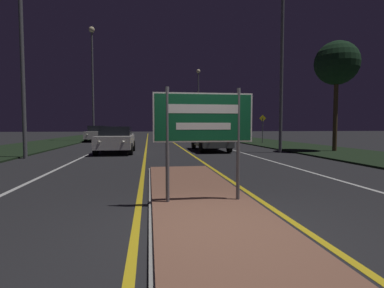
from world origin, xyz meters
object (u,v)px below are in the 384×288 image
(highway_sign, at_px, (203,123))
(streetlight_left_far, at_px, (92,67))
(streetlight_right_near, at_px, (282,39))
(car_receding_0, at_px, (210,139))
(streetlight_left_near, at_px, (21,31))
(streetlight_right_far, at_px, (198,92))
(warning_sign, at_px, (263,126))
(car_approaching_0, at_px, (116,139))
(car_approaching_1, at_px, (98,133))
(car_receding_1, at_px, (213,134))

(highway_sign, bearing_deg, streetlight_left_far, 104.30)
(streetlight_right_near, relative_size, car_receding_0, 2.05)
(streetlight_left_near, distance_m, streetlight_left_far, 16.10)
(highway_sign, distance_m, car_receding_0, 12.80)
(streetlight_right_near, bearing_deg, car_receding_0, 151.71)
(highway_sign, distance_m, streetlight_right_far, 38.39)
(streetlight_left_near, xyz_separation_m, warning_sign, (15.30, 9.74, -4.27))
(streetlight_right_far, xyz_separation_m, car_approaching_0, (-8.97, -25.90, -5.68))
(car_approaching_1, bearing_deg, streetlight_right_near, -49.19)
(streetlight_right_near, relative_size, car_approaching_1, 2.12)
(highway_sign, bearing_deg, streetlight_right_far, 80.75)
(car_approaching_0, distance_m, car_approaching_1, 13.43)
(car_receding_0, xyz_separation_m, warning_sign, (5.89, 6.50, 0.79))
(highway_sign, distance_m, car_receding_1, 26.19)
(streetlight_left_far, distance_m, car_receding_1, 13.84)
(car_receding_0, xyz_separation_m, car_approaching_1, (-8.65, 12.27, 0.06))
(streetlight_left_near, distance_m, car_receding_0, 11.16)
(streetlight_left_near, relative_size, warning_sign, 3.78)
(highway_sign, relative_size, streetlight_right_near, 0.21)
(streetlight_right_near, height_order, car_approaching_1, streetlight_right_near)
(car_approaching_1, bearing_deg, car_receding_1, 3.90)
(car_approaching_1, bearing_deg, car_receding_0, -54.82)
(car_receding_1, bearing_deg, streetlight_right_far, 88.05)
(highway_sign, xyz_separation_m, streetlight_right_far, (6.12, 37.58, 4.88))
(streetlight_left_far, bearing_deg, car_approaching_0, -75.19)
(streetlight_left_near, height_order, streetlight_left_far, streetlight_left_far)
(streetlight_left_near, xyz_separation_m, streetlight_right_near, (13.04, 1.28, 0.53))
(warning_sign, bearing_deg, highway_sign, -114.41)
(streetlight_right_near, height_order, car_approaching_0, streetlight_right_near)
(warning_sign, bearing_deg, streetlight_left_near, -147.52)
(highway_sign, height_order, streetlight_left_near, streetlight_left_near)
(streetlight_left_near, height_order, warning_sign, streetlight_left_near)
(highway_sign, xyz_separation_m, car_approaching_1, (-5.92, 24.75, -0.77))
(car_receding_1, bearing_deg, highway_sign, -102.61)
(car_receding_1, bearing_deg, car_approaching_1, -176.10)
(streetlight_right_near, relative_size, car_receding_1, 2.09)
(car_receding_0, bearing_deg, car_approaching_1, 125.18)
(car_approaching_1, bearing_deg, car_approaching_0, -76.76)
(streetlight_left_near, xyz_separation_m, streetlight_right_far, (12.81, 28.34, 0.67))
(streetlight_right_near, relative_size, warning_sign, 4.14)
(warning_sign, bearing_deg, car_approaching_1, 158.36)
(streetlight_left_far, height_order, streetlight_right_far, streetlight_left_far)
(car_receding_0, distance_m, car_approaching_1, 15.01)
(streetlight_left_near, xyz_separation_m, car_receding_0, (9.41, 3.24, -5.05))
(car_approaching_1, bearing_deg, warning_sign, -21.64)
(streetlight_left_near, distance_m, streetlight_right_far, 31.11)
(highway_sign, relative_size, streetlight_left_far, 0.19)
(car_receding_0, bearing_deg, warning_sign, 47.81)
(car_approaching_0, bearing_deg, warning_sign, 32.49)
(car_receding_0, bearing_deg, streetlight_left_near, -161.00)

